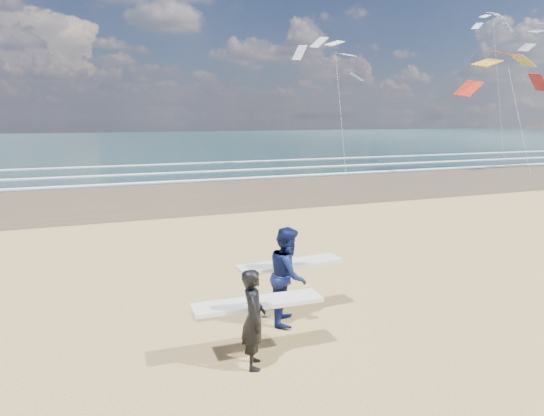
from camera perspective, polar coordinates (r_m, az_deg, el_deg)
name	(u,v)px	position (r m, az deg, el deg)	size (l,w,h in m)	color
wet_sand_strip	(440,179)	(33.29, 19.15, 3.24)	(220.00, 12.00, 0.01)	brown
ocean	(219,141)	(82.05, -6.22, 7.88)	(220.00, 100.00, 0.02)	#193437
foam_breakers	(358,164)	(41.43, 10.07, 5.09)	(220.00, 11.70, 0.05)	white
surfer_near	(254,316)	(8.00, -2.09, -12.55)	(2.22, 0.99, 1.64)	black
surfer_far	(288,274)	(9.56, 1.92, -7.82)	(2.22, 1.24, 1.91)	#0C1644
kite_0	(512,84)	(38.80, 26.38, 12.91)	(7.92, 4.97, 9.94)	slate
kite_1	(338,87)	(39.03, 7.82, 13.88)	(6.27, 4.79, 10.92)	slate
kite_5	(498,77)	(55.65, 25.00, 13.76)	(4.59, 4.61, 15.32)	slate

